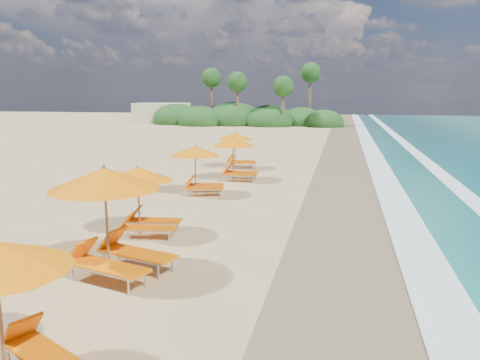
{
  "coord_description": "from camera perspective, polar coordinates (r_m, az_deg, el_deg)",
  "views": [
    {
      "loc": [
        3.43,
        -15.6,
        4.16
      ],
      "look_at": [
        0.0,
        0.0,
        1.2
      ],
      "focal_mm": 35.15,
      "sensor_mm": 36.0,
      "label": 1
    }
  ],
  "objects": [
    {
      "name": "ground",
      "position": [
        16.5,
        -0.0,
        -4.1
      ],
      "size": [
        160.0,
        160.0,
        0.0
      ],
      "primitive_type": "plane",
      "color": "tan",
      "rests_on": "ground"
    },
    {
      "name": "station_0",
      "position": [
        7.56,
        -26.71,
        -13.44
      ],
      "size": [
        2.91,
        2.91,
        2.2
      ],
      "rotation": [
        0.0,
        0.0,
        -0.47
      ],
      "color": "olive",
      "rests_on": "ground"
    },
    {
      "name": "station_5",
      "position": [
        26.47,
        -0.24,
        3.97
      ],
      "size": [
        2.63,
        2.57,
        2.06
      ],
      "rotation": [
        0.0,
        0.0,
        0.33
      ],
      "color": "olive",
      "rests_on": "ground"
    },
    {
      "name": "station_3",
      "position": [
        19.54,
        -4.96,
        1.64
      ],
      "size": [
        2.58,
        2.5,
        2.08
      ],
      "rotation": [
        0.0,
        0.0,
        0.25
      ],
      "color": "olive",
      "rests_on": "ground"
    },
    {
      "name": "treeline",
      "position": [
        62.64,
        0.06,
        7.59
      ],
      "size": [
        25.8,
        8.8,
        9.74
      ],
      "color": "#163D14",
      "rests_on": "ground"
    },
    {
      "name": "beach_building",
      "position": [
        68.55,
        -9.48,
        8.04
      ],
      "size": [
        7.0,
        5.0,
        2.8
      ],
      "primitive_type": "cube",
      "color": "beige",
      "rests_on": "ground"
    },
    {
      "name": "station_4",
      "position": [
        22.71,
        -0.42,
        2.98
      ],
      "size": [
        2.33,
        2.16,
        2.12
      ],
      "rotation": [
        0.0,
        0.0,
        0.04
      ],
      "color": "olive",
      "rests_on": "ground"
    },
    {
      "name": "surf_foam",
      "position": [
        16.47,
        23.51,
        -4.93
      ],
      "size": [
        4.0,
        160.0,
        0.01
      ],
      "color": "white",
      "rests_on": "ground"
    },
    {
      "name": "wet_sand",
      "position": [
        16.15,
        14.04,
        -4.73
      ],
      "size": [
        4.0,
        160.0,
        0.01
      ],
      "primitive_type": "cube",
      "color": "olive",
      "rests_on": "ground"
    },
    {
      "name": "station_2",
      "position": [
        14.14,
        -11.59,
        -1.92
      ],
      "size": [
        2.44,
        2.31,
        2.09
      ],
      "rotation": [
        0.0,
        0.0,
        0.13
      ],
      "color": "olive",
      "rests_on": "ground"
    },
    {
      "name": "station_1",
      "position": [
        11.09,
        -15.18,
        -4.04
      ],
      "size": [
        3.22,
        3.13,
        2.58
      ],
      "rotation": [
        0.0,
        0.0,
        -0.28
      ],
      "color": "olive",
      "rests_on": "ground"
    }
  ]
}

